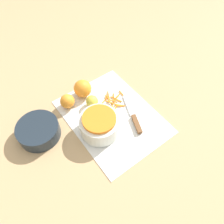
# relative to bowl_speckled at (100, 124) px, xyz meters

# --- Properties ---
(ground_plane) EXTENTS (4.00, 4.00, 0.00)m
(ground_plane) POSITION_rel_bowl_speckled_xyz_m (0.03, -0.09, -0.05)
(ground_plane) COLOR tan
(cutting_board) EXTENTS (0.48, 0.36, 0.01)m
(cutting_board) POSITION_rel_bowl_speckled_xyz_m (0.03, -0.09, -0.05)
(cutting_board) COLOR silver
(cutting_board) RESTS_ON ground_plane
(bowl_speckled) EXTENTS (0.17, 0.17, 0.09)m
(bowl_speckled) POSITION_rel_bowl_speckled_xyz_m (0.00, 0.00, 0.00)
(bowl_speckled) COLOR silver
(bowl_speckled) RESTS_ON cutting_board
(bowl_dark) EXTENTS (0.18, 0.18, 0.06)m
(bowl_dark) POSITION_rel_bowl_speckled_xyz_m (0.14, 0.22, -0.02)
(bowl_dark) COLOR #1E2833
(bowl_dark) RESTS_ON ground_plane
(knife) EXTENTS (0.21, 0.10, 0.02)m
(knife) POSITION_rel_bowl_speckled_xyz_m (-0.05, -0.15, -0.04)
(knife) COLOR brown
(knife) RESTS_ON cutting_board
(orange_left) EXTENTS (0.07, 0.07, 0.07)m
(orange_left) POSITION_rel_bowl_speckled_xyz_m (0.20, 0.04, -0.01)
(orange_left) COLOR orange
(orange_left) RESTS_ON cutting_board
(orange_right) EXTENTS (0.08, 0.08, 0.08)m
(orange_right) POSITION_rel_bowl_speckled_xyz_m (0.22, -0.05, -0.00)
(orange_right) COLOR orange
(orange_right) RESTS_ON cutting_board
(lemon) EXTENTS (0.06, 0.06, 0.06)m
(lemon) POSITION_rel_bowl_speckled_xyz_m (0.13, -0.05, -0.02)
(lemon) COLOR gold
(lemon) RESTS_ON cutting_board
(peel_pile) EXTENTS (0.13, 0.11, 0.01)m
(peel_pile) POSITION_rel_bowl_speckled_xyz_m (0.10, -0.14, -0.04)
(peel_pile) COLOR orange
(peel_pile) RESTS_ON cutting_board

